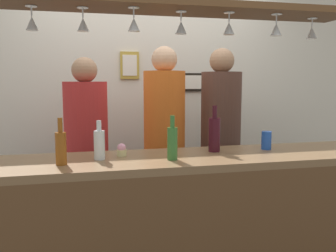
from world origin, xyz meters
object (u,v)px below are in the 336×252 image
object	(u,v)px
picture_frame_crest	(130,65)
bottle_soda_clear	(99,144)
bottle_wine_dark_red	(214,134)
person_middle_orange_shirt	(164,132)
drink_can	(266,140)
bottle_beer_green_import	(172,142)
cupcake	(122,150)
person_right_brown_shirt	(221,131)
picture_frame_lower_pair	(195,82)
person_left_red_shirt	(87,143)
bottle_beer_amber_tall	(61,147)

from	to	relation	value
picture_frame_crest	bottle_soda_clear	bearing A→B (deg)	-104.16
bottle_wine_dark_red	picture_frame_crest	distance (m)	1.45
person_middle_orange_shirt	drink_can	world-z (taller)	person_middle_orange_shirt
person_middle_orange_shirt	drink_can	size ratio (longest dim) A/B	14.57
bottle_beer_green_import	picture_frame_crest	bearing A→B (deg)	92.41
bottle_soda_clear	cupcake	size ratio (longest dim) A/B	2.95
drink_can	cupcake	bearing A→B (deg)	-179.85
bottle_wine_dark_red	bottle_soda_clear	xyz separation A→B (m)	(-0.74, -0.08, -0.03)
person_right_brown_shirt	picture_frame_lower_pair	world-z (taller)	person_right_brown_shirt
person_middle_orange_shirt	person_right_brown_shirt	distance (m)	0.49
bottle_soda_clear	picture_frame_lower_pair	distance (m)	1.76
person_left_red_shirt	bottle_beer_amber_tall	xyz separation A→B (m)	(-0.14, -0.86, 0.13)
cupcake	picture_frame_lower_pair	xyz separation A→B (m)	(0.88, 1.32, 0.41)
bottle_wine_dark_red	bottle_soda_clear	world-z (taller)	bottle_wine_dark_red
person_right_brown_shirt	cupcake	distance (m)	1.15
drink_can	picture_frame_crest	distance (m)	1.62
person_middle_orange_shirt	person_right_brown_shirt	world-z (taller)	person_middle_orange_shirt
bottle_beer_green_import	picture_frame_crest	xyz separation A→B (m)	(-0.06, 1.49, 0.51)
bottle_wine_dark_red	picture_frame_lower_pair	world-z (taller)	picture_frame_lower_pair
bottle_soda_clear	cupcake	world-z (taller)	bottle_soda_clear
bottle_soda_clear	person_right_brown_shirt	bearing A→B (deg)	36.14
bottle_wine_dark_red	bottle_beer_amber_tall	world-z (taller)	bottle_wine_dark_red
person_left_red_shirt	person_middle_orange_shirt	size ratio (longest dim) A/B	0.95
bottle_wine_dark_red	bottle_beer_amber_tall	size ratio (longest dim) A/B	1.15
bottle_soda_clear	drink_can	bearing A→B (deg)	3.66
person_left_red_shirt	picture_frame_lower_pair	xyz separation A→B (m)	(1.08, 0.62, 0.47)
bottle_beer_green_import	picture_frame_lower_pair	world-z (taller)	picture_frame_lower_pair
person_left_red_shirt	person_middle_orange_shirt	distance (m)	0.63
bottle_beer_green_import	picture_frame_lower_pair	distance (m)	1.64
person_left_red_shirt	drink_can	distance (m)	1.37
bottle_beer_green_import	bottle_wine_dark_red	xyz separation A→B (m)	(0.32, 0.18, 0.01)
person_right_brown_shirt	picture_frame_lower_pair	distance (m)	0.75
bottle_soda_clear	cupcake	bearing A→B (deg)	26.76
bottle_beer_green_import	cupcake	world-z (taller)	bottle_beer_green_import
bottle_beer_amber_tall	picture_frame_crest	bearing A→B (deg)	69.31
bottle_beer_green_import	person_middle_orange_shirt	bearing A→B (deg)	80.64
person_left_red_shirt	bottle_beer_amber_tall	distance (m)	0.88
bottle_wine_dark_red	bottle_soda_clear	size ratio (longest dim) A/B	1.30
drink_can	person_left_red_shirt	bearing A→B (deg)	149.44
bottle_beer_green_import	picture_frame_crest	world-z (taller)	picture_frame_crest
bottle_beer_green_import	bottle_soda_clear	size ratio (longest dim) A/B	1.13
person_left_red_shirt	bottle_soda_clear	size ratio (longest dim) A/B	7.31
person_middle_orange_shirt	picture_frame_crest	world-z (taller)	picture_frame_crest
person_left_red_shirt	picture_frame_crest	distance (m)	0.99
person_right_brown_shirt	drink_can	size ratio (longest dim) A/B	14.53
bottle_beer_green_import	drink_can	xyz separation A→B (m)	(0.69, 0.17, -0.04)
picture_frame_crest	person_middle_orange_shirt	bearing A→B (deg)	-71.70
bottle_beer_green_import	bottle_soda_clear	bearing A→B (deg)	166.21
bottle_beer_amber_tall	picture_frame_lower_pair	distance (m)	1.95
bottle_beer_green_import	bottle_soda_clear	xyz separation A→B (m)	(-0.41, 0.10, -0.01)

